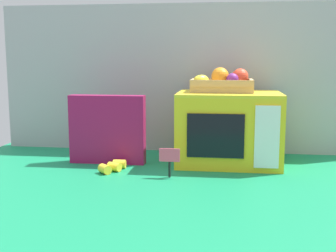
{
  "coord_description": "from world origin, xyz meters",
  "views": [
    {
      "loc": [
        0.17,
        -1.58,
        0.4
      ],
      "look_at": [
        -0.05,
        0.03,
        0.14
      ],
      "focal_mm": 46.23,
      "sensor_mm": 36.0,
      "label": 1
    }
  ],
  "objects_px": {
    "price_sign": "(169,158)",
    "loose_toy_banana": "(113,167)",
    "cookie_set_box": "(108,129)",
    "toy_microwave": "(229,128)",
    "food_groups_crate": "(223,83)"
  },
  "relations": [
    {
      "from": "food_groups_crate",
      "to": "loose_toy_banana",
      "type": "height_order",
      "value": "food_groups_crate"
    },
    {
      "from": "cookie_set_box",
      "to": "loose_toy_banana",
      "type": "distance_m",
      "value": 0.17
    },
    {
      "from": "price_sign",
      "to": "loose_toy_banana",
      "type": "relative_size",
      "value": 0.81
    },
    {
      "from": "toy_microwave",
      "to": "cookie_set_box",
      "type": "distance_m",
      "value": 0.46
    },
    {
      "from": "food_groups_crate",
      "to": "loose_toy_banana",
      "type": "xyz_separation_m",
      "value": [
        -0.38,
        -0.22,
        -0.29
      ]
    },
    {
      "from": "price_sign",
      "to": "loose_toy_banana",
      "type": "distance_m",
      "value": 0.22
    },
    {
      "from": "cookie_set_box",
      "to": "price_sign",
      "type": "xyz_separation_m",
      "value": [
        0.26,
        -0.18,
        -0.06
      ]
    },
    {
      "from": "cookie_set_box",
      "to": "loose_toy_banana",
      "type": "bearing_deg",
      "value": -67.23
    },
    {
      "from": "cookie_set_box",
      "to": "price_sign",
      "type": "bearing_deg",
      "value": -34.45
    },
    {
      "from": "cookie_set_box",
      "to": "loose_toy_banana",
      "type": "height_order",
      "value": "cookie_set_box"
    },
    {
      "from": "toy_microwave",
      "to": "price_sign",
      "type": "bearing_deg",
      "value": -130.03
    },
    {
      "from": "toy_microwave",
      "to": "cookie_set_box",
      "type": "bearing_deg",
      "value": -173.26
    },
    {
      "from": "price_sign",
      "to": "loose_toy_banana",
      "type": "bearing_deg",
      "value": 164.55
    },
    {
      "from": "toy_microwave",
      "to": "loose_toy_banana",
      "type": "distance_m",
      "value": 0.46
    },
    {
      "from": "price_sign",
      "to": "toy_microwave",
      "type": "bearing_deg",
      "value": 49.97
    }
  ]
}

